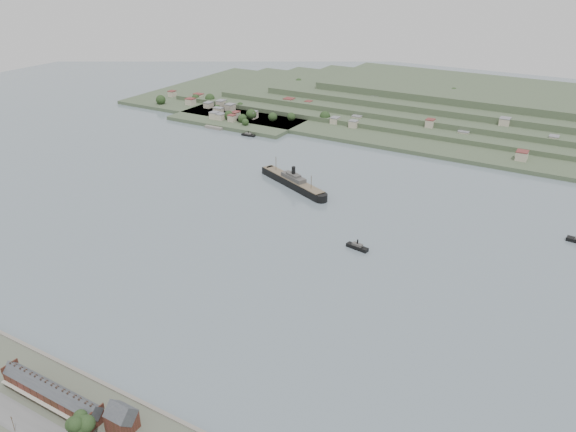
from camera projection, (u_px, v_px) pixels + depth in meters
The scene contains 8 objects.
ground at pixel (276, 250), 370.53m from camera, with size 1400.00×1400.00×0.00m, color slate.
terrace_row at pixel (52, 394), 241.15m from camera, with size 55.60×9.80×11.07m.
gabled_building at pixel (122, 418), 226.59m from camera, with size 10.40×10.18×14.09m.
far_peninsula at pixel (470, 108), 659.24m from camera, with size 760.00×309.00×30.00m.
steamship at pixel (291, 181), 471.62m from camera, with size 82.92×44.21×21.18m.
tugboat at pixel (357, 247), 371.40m from camera, with size 15.97×6.66×6.98m.
ferry_west at pixel (248, 135), 598.01m from camera, with size 15.53×5.03×5.75m.
fig_tree at pixel (80, 424), 221.62m from camera, with size 11.39×9.86×12.71m.
Camera 1 is at (171.30, -276.40, 179.26)m, focal length 35.00 mm.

